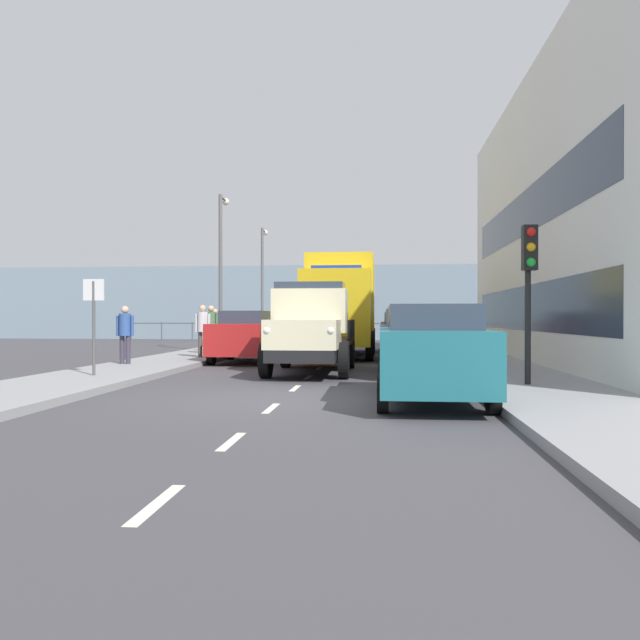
% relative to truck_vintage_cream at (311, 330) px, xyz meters
% --- Properties ---
extents(ground_plane, '(80.00, 80.00, 0.00)m').
position_rel_truck_vintage_cream_xyz_m(ground_plane, '(-0.06, -4.29, -1.18)').
color(ground_plane, '#423F44').
extents(sidewalk_left, '(2.70, 35.55, 0.15)m').
position_rel_truck_vintage_cream_xyz_m(sidewalk_left, '(-5.04, -4.29, -1.10)').
color(sidewalk_left, gray).
rests_on(sidewalk_left, ground_plane).
extents(sidewalk_right, '(2.70, 35.55, 0.15)m').
position_rel_truck_vintage_cream_xyz_m(sidewalk_right, '(4.93, -4.29, -1.10)').
color(sidewalk_right, gray).
rests_on(sidewalk_right, ground_plane).
extents(road_centreline_markings, '(0.12, 30.39, 0.01)m').
position_rel_truck_vintage_cream_xyz_m(road_centreline_markings, '(-0.06, -3.20, -1.17)').
color(road_centreline_markings, silver).
rests_on(road_centreline_markings, ground_plane).
extents(building_terrace, '(6.80, 18.80, 9.11)m').
position_rel_truck_vintage_cream_xyz_m(building_terrace, '(-9.77, -3.71, 3.37)').
color(building_terrace, silver).
rests_on(building_terrace, ground_plane).
extents(sea_horizon, '(80.00, 0.80, 5.00)m').
position_rel_truck_vintage_cream_xyz_m(sea_horizon, '(-0.06, -25.07, 1.32)').
color(sea_horizon, gray).
rests_on(sea_horizon, ground_plane).
extents(seawall_railing, '(28.08, 0.08, 1.20)m').
position_rel_truck_vintage_cream_xyz_m(seawall_railing, '(-0.06, -21.47, -0.26)').
color(seawall_railing, '#4C5156').
rests_on(seawall_railing, ground_plane).
extents(truck_vintage_cream, '(2.17, 5.64, 2.43)m').
position_rel_truck_vintage_cream_xyz_m(truck_vintage_cream, '(0.00, 0.00, 0.00)').
color(truck_vintage_cream, black).
rests_on(truck_vintage_cream, ground_plane).
extents(lorry_cargo_yellow, '(2.58, 8.20, 3.87)m').
position_rel_truck_vintage_cream_xyz_m(lorry_cargo_yellow, '(-0.34, -7.79, 0.90)').
color(lorry_cargo_yellow, gold).
rests_on(lorry_cargo_yellow, ground_plane).
extents(car_teal_kerbside_near, '(1.88, 4.31, 1.72)m').
position_rel_truck_vintage_cream_xyz_m(car_teal_kerbside_near, '(-2.74, 5.27, -0.28)').
color(car_teal_kerbside_near, '#1E6670').
rests_on(car_teal_kerbside_near, ground_plane).
extents(car_navy_kerbside_1, '(1.87, 4.07, 1.72)m').
position_rel_truck_vintage_cream_xyz_m(car_navy_kerbside_1, '(-2.74, -0.06, -0.28)').
color(car_navy_kerbside_1, navy).
rests_on(car_navy_kerbside_1, ground_plane).
extents(car_black_kerbside_2, '(1.80, 4.07, 1.72)m').
position_rel_truck_vintage_cream_xyz_m(car_black_kerbside_2, '(-2.74, -5.29, -0.28)').
color(car_black_kerbside_2, black).
rests_on(car_black_kerbside_2, ground_plane).
extents(car_maroon_kerbside_3, '(1.80, 3.86, 1.72)m').
position_rel_truck_vintage_cream_xyz_m(car_maroon_kerbside_3, '(-2.74, -11.31, -0.29)').
color(car_maroon_kerbside_3, maroon).
rests_on(car_maroon_kerbside_3, ground_plane).
extents(car_red_oppositeside_0, '(1.84, 4.17, 1.72)m').
position_rel_truck_vintage_cream_xyz_m(car_red_oppositeside_0, '(2.63, -4.01, -0.28)').
color(car_red_oppositeside_0, '#B21E1E').
rests_on(car_red_oppositeside_0, ground_plane).
extents(pedestrian_in_dark_coat, '(0.53, 0.34, 1.69)m').
position_rel_truck_vintage_cream_xyz_m(pedestrian_in_dark_coat, '(5.55, -0.95, -0.04)').
color(pedestrian_in_dark_coat, '#383342').
rests_on(pedestrian_in_dark_coat, sidewalk_right).
extents(pedestrian_by_lamp, '(0.53, 0.34, 1.77)m').
position_rel_truck_vintage_cream_xyz_m(pedestrian_by_lamp, '(4.15, -4.08, 0.02)').
color(pedestrian_by_lamp, '#4C473D').
rests_on(pedestrian_by_lamp, sidewalk_right).
extents(pedestrian_couple_b, '(0.53, 0.34, 1.79)m').
position_rel_truck_vintage_cream_xyz_m(pedestrian_couple_b, '(4.43, -6.12, 0.03)').
color(pedestrian_couple_b, '#383342').
rests_on(pedestrian_couple_b, sidewalk_right).
extents(pedestrian_with_bag, '(0.53, 0.34, 1.69)m').
position_rel_truck_vintage_cream_xyz_m(pedestrian_with_bag, '(4.70, -7.64, -0.04)').
color(pedestrian_with_bag, '#4C473D').
rests_on(pedestrian_with_bag, sidewalk_right).
extents(traffic_light_near, '(0.28, 0.41, 3.20)m').
position_rel_truck_vintage_cream_xyz_m(traffic_light_near, '(-4.83, 3.59, 1.29)').
color(traffic_light_near, black).
rests_on(traffic_light_near, sidewalk_left).
extents(lamp_post_promenade, '(0.32, 1.14, 6.66)m').
position_rel_truck_vintage_cream_xyz_m(lamp_post_promenade, '(5.00, -9.79, 2.92)').
color(lamp_post_promenade, '#59595B').
rests_on(lamp_post_promenade, sidewalk_right).
extents(lamp_post_far, '(0.32, 1.14, 6.59)m').
position_rel_truck_vintage_cream_xyz_m(lamp_post_far, '(5.01, -19.28, 2.89)').
color(lamp_post_far, '#59595B').
rests_on(lamp_post_far, sidewalk_right).
extents(street_sign, '(0.50, 0.07, 2.25)m').
position_rel_truck_vintage_cream_xyz_m(street_sign, '(4.81, 2.52, 0.50)').
color(street_sign, '#4C4C4C').
rests_on(street_sign, sidewalk_right).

